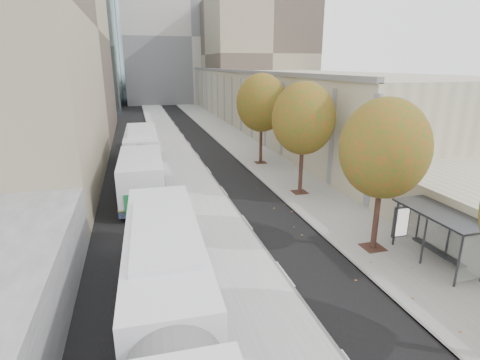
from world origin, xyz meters
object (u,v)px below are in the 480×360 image
object	(u,v)px
distant_car	(134,140)
bus_far	(142,157)
bus_near	(172,340)
bus_shelter	(443,220)

from	to	relation	value
distant_car	bus_far	bearing A→B (deg)	-79.04
bus_near	distant_car	xyz separation A→B (m)	(-0.82, 35.25, -1.01)
bus_shelter	distant_car	world-z (taller)	bus_shelter
bus_shelter	distant_car	xyz separation A→B (m)	(-13.62, 31.29, -1.47)
bus_near	distant_car	size ratio (longest dim) A/B	4.52
bus_shelter	bus_near	xyz separation A→B (m)	(-12.80, -3.96, -0.47)
bus_shelter	bus_far	bearing A→B (deg)	125.61
bus_near	distant_car	bearing A→B (deg)	93.24
bus_shelter	bus_near	distance (m)	13.41
bus_near	bus_shelter	bearing A→B (deg)	19.08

